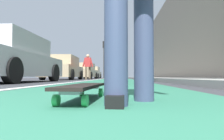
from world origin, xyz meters
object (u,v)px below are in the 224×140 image
at_px(parked_car_far, 85,71).
at_px(pedestrian_distant, 88,65).
at_px(parked_car_mid, 63,69).
at_px(parked_car_near, 10,60).
at_px(traffic_light, 104,53).
at_px(skateboard, 83,88).
at_px(parked_car_end, 93,73).

height_order(parked_car_far, pedestrian_distant, pedestrian_distant).
xyz_separation_m(parked_car_mid, parked_car_far, (6.60, -0.16, 0.01)).
xyz_separation_m(parked_car_near, traffic_light, (17.77, -1.50, 2.40)).
bearing_deg(parked_car_mid, traffic_light, -7.87).
height_order(traffic_light, pedestrian_distant, traffic_light).
bearing_deg(parked_car_far, parked_car_mid, 178.61).
bearing_deg(parked_car_near, parked_car_mid, 0.99).
relative_size(parked_car_near, parked_car_mid, 1.11).
xyz_separation_m(skateboard, parked_car_mid, (10.76, 3.29, 0.60)).
bearing_deg(skateboard, parked_car_end, 7.73).
height_order(parked_car_near, parked_car_mid, parked_car_near).
distance_m(parked_car_far, pedestrian_distant, 5.84).
height_order(skateboard, traffic_light, traffic_light).
distance_m(parked_car_near, pedestrian_distant, 7.16).
bearing_deg(traffic_light, parked_car_end, 49.91).
bearing_deg(parked_car_near, skateboard, -145.45).
height_order(skateboard, parked_car_mid, parked_car_mid).
relative_size(skateboard, parked_car_near, 0.19).
relative_size(parked_car_far, traffic_light, 0.99).
bearing_deg(parked_car_mid, parked_car_end, -0.34).
bearing_deg(pedestrian_distant, parked_car_far, 12.40).
distance_m(parked_car_near, traffic_light, 17.99).
bearing_deg(traffic_light, parked_car_near, 175.17).
bearing_deg(parked_car_far, parked_car_end, 0.76).
distance_m(parked_car_far, parked_car_end, 6.33).
bearing_deg(parked_car_mid, parked_car_near, -179.01).
bearing_deg(parked_car_end, parked_car_far, -179.24).
relative_size(skateboard, parked_car_end, 0.21).
relative_size(parked_car_far, pedestrian_distant, 2.63).
bearing_deg(traffic_light, skateboard, -175.70).
relative_size(skateboard, parked_car_far, 0.19).
xyz_separation_m(traffic_light, pedestrian_distant, (-10.73, 0.20, -2.15)).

